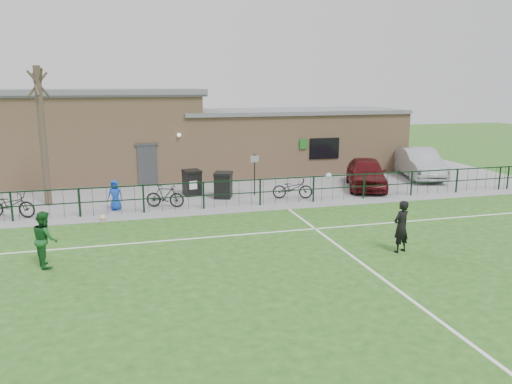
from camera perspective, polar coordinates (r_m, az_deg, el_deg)
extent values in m
plane|color=#235017|center=(14.41, 5.27, -9.20)|extent=(90.00, 90.00, 0.00)
cube|color=gray|center=(26.99, -4.72, 1.05)|extent=(34.00, 13.00, 0.02)
cube|color=white|center=(21.54, -1.95, -1.83)|extent=(28.00, 0.10, 0.01)
cube|color=white|center=(18.00, 0.83, -4.69)|extent=(28.00, 0.10, 0.01)
cube|color=white|center=(15.18, 12.44, -8.28)|extent=(0.10, 16.00, 0.01)
cube|color=black|center=(21.59, -2.08, -0.17)|extent=(28.00, 0.10, 1.20)
cylinder|color=#403227|center=(23.38, -23.19, 5.77)|extent=(0.30, 0.30, 6.00)
cube|color=black|center=(24.03, -7.33, 0.98)|extent=(0.87, 0.95, 1.13)
cube|color=black|center=(23.30, -3.76, 0.70)|extent=(1.00, 1.05, 1.12)
cylinder|color=black|center=(23.66, -0.17, 1.98)|extent=(0.07, 0.07, 2.00)
imported|color=#4D0D11|center=(26.03, 12.46, 2.14)|extent=(3.38, 4.90, 1.55)
imported|color=#A1A4A9|center=(29.72, 18.13, 3.17)|extent=(2.95, 5.31, 1.66)
imported|color=black|center=(22.13, -26.23, -1.30)|extent=(2.12, 1.34, 1.05)
imported|color=black|center=(21.85, -10.36, -0.44)|extent=(1.72, 1.00, 0.99)
imported|color=black|center=(23.18, 4.20, 0.44)|extent=(1.96, 1.09, 0.97)
imported|color=#1440BB|center=(21.79, -15.79, -0.35)|extent=(0.72, 0.57, 1.28)
imported|color=black|center=(16.45, 16.25, -3.81)|extent=(0.71, 0.59, 1.68)
sphere|color=white|center=(18.88, 8.30, 1.84)|extent=(0.22, 0.22, 0.22)
imported|color=#185522|center=(15.85, -22.97, -4.96)|extent=(0.84, 0.96, 1.66)
sphere|color=white|center=(20.47, -17.12, -2.82)|extent=(0.23, 0.23, 0.23)
cube|color=tan|center=(29.63, -5.85, 5.45)|extent=(24.00, 5.00, 3.50)
cube|color=tan|center=(29.10, -18.33, 9.42)|extent=(11.52, 5.00, 1.20)
cube|color=#585B60|center=(29.08, -18.43, 10.83)|extent=(12.02, 5.40, 0.28)
cube|color=#585B60|center=(30.77, 3.95, 9.20)|extent=(13.44, 5.30, 0.22)
cube|color=#383A3D|center=(26.87, -12.31, 3.02)|extent=(1.00, 0.08, 2.10)
cube|color=black|center=(29.03, 7.81, 4.96)|extent=(1.80, 0.08, 1.20)
cube|color=#19661E|center=(28.47, 5.45, 5.48)|extent=(0.45, 0.04, 0.55)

